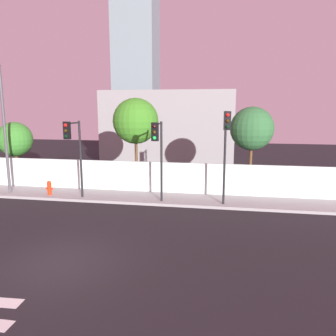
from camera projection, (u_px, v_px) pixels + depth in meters
name	position (u px, v px, depth m)	size (l,w,h in m)	color
ground_plane	(58.00, 263.00, 11.20)	(80.00, 80.00, 0.00)	black
sidewalk	(128.00, 197.00, 19.13)	(36.00, 2.40, 0.15)	#989898
perimeter_wall	(134.00, 176.00, 20.20)	(36.00, 0.18, 1.80)	silver
traffic_light_left	(226.00, 138.00, 16.49)	(0.36, 1.10, 4.84)	black
traffic_light_center	(158.00, 145.00, 16.85)	(0.35, 1.58, 4.29)	black
traffic_light_right	(73.00, 143.00, 17.66)	(0.35, 1.52, 4.30)	black
street_lamp_curbside	(1.00, 120.00, 18.92)	(0.61, 1.81, 7.37)	#4C4C51
fire_hydrant	(49.00, 187.00, 19.29)	(0.44, 0.26, 0.82)	red
roadside_tree_leftmost	(15.00, 139.00, 22.36)	(2.31, 2.31, 4.21)	brown
roadside_tree_midleft	(136.00, 121.00, 20.70)	(2.85, 2.85, 5.75)	brown
roadside_tree_midright	(252.00, 129.00, 19.57)	(2.56, 2.56, 5.21)	brown
low_building_distant	(170.00, 125.00, 33.38)	(12.73, 6.00, 6.73)	gray
tower_on_skyline	(135.00, 21.00, 43.79)	(5.52, 5.00, 32.62)	slate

